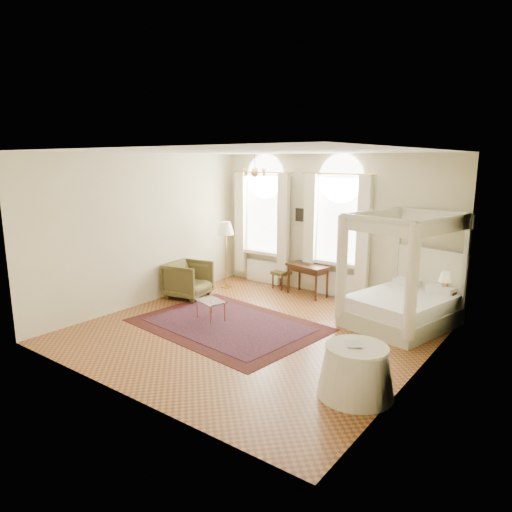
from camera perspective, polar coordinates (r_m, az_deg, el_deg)
The scene contains 18 objects.
ground at distance 8.72m, azimuth -0.14°, elevation -9.27°, with size 6.00×6.00×0.00m, color brown.
room_walls at distance 8.22m, azimuth -0.15°, elevation 3.71°, with size 6.00×6.00×6.00m.
window_left at distance 11.70m, azimuth 0.87°, elevation 3.72°, with size 1.62×0.27×3.29m.
window_right at distance 10.62m, azimuth 10.09°, elevation 2.70°, with size 1.62×0.27×3.29m.
chandelier at distance 9.64m, azimuth -0.15°, elevation 10.45°, with size 0.51×0.45×0.50m.
wall_pictures at distance 10.70m, azimuth 9.87°, elevation 4.95°, with size 2.54×0.03×0.39m.
canopy_bed at distance 9.25m, azimuth 17.67°, elevation -5.35°, with size 2.05×2.33×2.19m.
nightstand at distance 9.87m, azimuth 22.48°, elevation -5.69°, with size 0.45×0.41×0.64m, color #3B2110.
nightstand_lamp at distance 9.69m, azimuth 22.60°, elevation -2.54°, with size 0.25×0.25×0.37m.
writing_desk at distance 10.80m, azimuth 6.48°, elevation -1.64°, with size 1.08×0.70×0.74m.
laptop at distance 10.87m, azimuth 6.36°, elevation -0.90°, with size 0.35×0.22×0.03m, color black.
stool at distance 11.38m, azimuth 3.16°, elevation -2.26°, with size 0.43×0.43×0.44m.
armchair at distance 10.77m, azimuth -8.47°, elevation -2.92°, with size 0.90×0.93×0.84m, color #4D4521.
coffee_table at distance 9.20m, azimuth -5.70°, elevation -5.80°, with size 0.68×0.56×0.40m.
floor_lamp at distance 11.31m, azimuth -3.83°, elevation 3.06°, with size 0.43×0.43×1.66m.
oriental_rug at distance 9.01m, azimuth -3.54°, elevation -8.55°, with size 3.77×2.89×0.01m.
side_table at distance 6.51m, azimuth 12.37°, elevation -13.87°, with size 1.04×1.04×0.71m.
book at distance 6.37m, azimuth 11.19°, elevation -10.73°, with size 0.20×0.27×0.03m, color black.
Camera 1 is at (4.89, -6.51, 3.15)m, focal length 32.00 mm.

